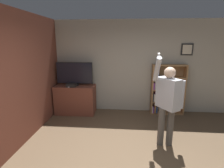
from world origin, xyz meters
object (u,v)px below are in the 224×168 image
object	(u,v)px
game_console	(72,85)
person	(168,99)
television	(75,74)
bookshelf	(165,90)

from	to	relation	value
game_console	person	world-z (taller)	person
television	game_console	bearing A→B (deg)	-116.61
bookshelf	person	distance (m)	1.74
television	bookshelf	distance (m)	2.66
game_console	person	size ratio (longest dim) A/B	0.15
person	game_console	bearing A→B (deg)	-153.91
person	bookshelf	bearing A→B (deg)	136.08
television	bookshelf	world-z (taller)	television
game_console	television	bearing A→B (deg)	63.39
television	game_console	distance (m)	0.34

